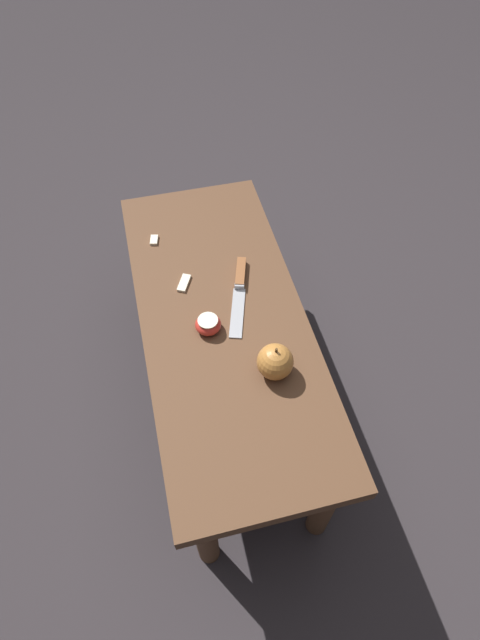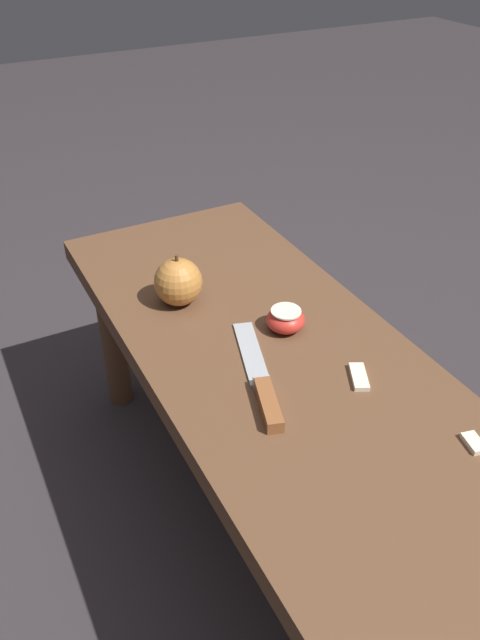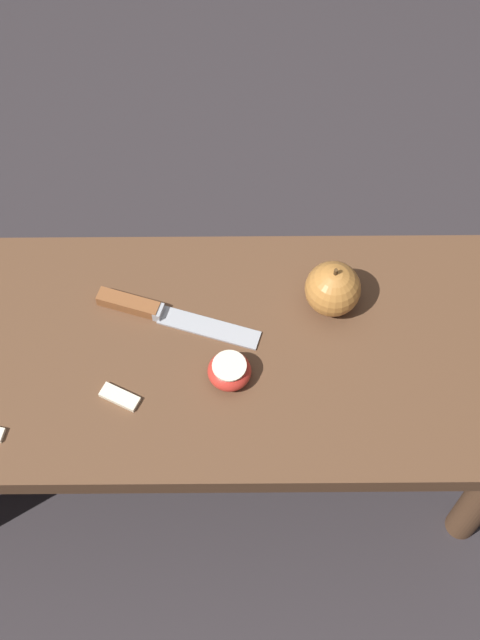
{
  "view_description": "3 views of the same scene",
  "coord_description": "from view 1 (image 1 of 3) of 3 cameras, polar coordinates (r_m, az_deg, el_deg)",
  "views": [
    {
      "loc": [
        0.75,
        -0.14,
        1.44
      ],
      "look_at": [
        0.05,
        0.03,
        0.45
      ],
      "focal_mm": 28.0,
      "sensor_mm": 36.0,
      "label": 1
    },
    {
      "loc": [
        -0.68,
        0.41,
        1.04
      ],
      "look_at": [
        0.05,
        0.03,
        0.45
      ],
      "focal_mm": 35.0,
      "sensor_mm": 36.0,
      "label": 2
    },
    {
      "loc": [
        0.04,
        -0.61,
        1.62
      ],
      "look_at": [
        0.05,
        0.03,
        0.45
      ],
      "focal_mm": 50.0,
      "sensor_mm": 36.0,
      "label": 3
    }
  ],
  "objects": [
    {
      "name": "ground_plane",
      "position": [
        1.63,
        -1.58,
        -8.4
      ],
      "size": [
        8.0,
        8.0,
        0.0
      ],
      "primitive_type": "plane",
      "color": "#2D282B"
    },
    {
      "name": "apple_cut",
      "position": [
        1.24,
        -3.66,
        -0.5
      ],
      "size": [
        0.06,
        0.06,
        0.04
      ],
      "color": "red",
      "rests_on": "wooden_bench"
    },
    {
      "name": "apple_slice_near_knife",
      "position": [
        1.35,
        -6.42,
        4.22
      ],
      "size": [
        0.06,
        0.05,
        0.01
      ],
      "color": "beige",
      "rests_on": "wooden_bench"
    },
    {
      "name": "wooden_bench",
      "position": [
        1.33,
        -1.92,
        -1.2
      ],
      "size": [
        1.02,
        0.42,
        0.42
      ],
      "color": "brown",
      "rests_on": "ground_plane"
    },
    {
      "name": "knife",
      "position": [
        1.33,
        -0.04,
        4.1
      ],
      "size": [
        0.25,
        0.1,
        0.02
      ],
      "rotation": [
        0.0,
        0.0,
        -0.31
      ],
      "color": "#9EA0A5",
      "rests_on": "wooden_bench"
    },
    {
      "name": "apple_whole",
      "position": [
        1.15,
        4.04,
        -4.78
      ],
      "size": [
        0.09,
        0.09,
        0.1
      ],
      "color": "#B27233",
      "rests_on": "wooden_bench"
    },
    {
      "name": "apple_slice_center",
      "position": [
        1.47,
        -9.79,
        9.0
      ],
      "size": [
        0.04,
        0.03,
        0.01
      ],
      "color": "beige",
      "rests_on": "wooden_bench"
    }
  ]
}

